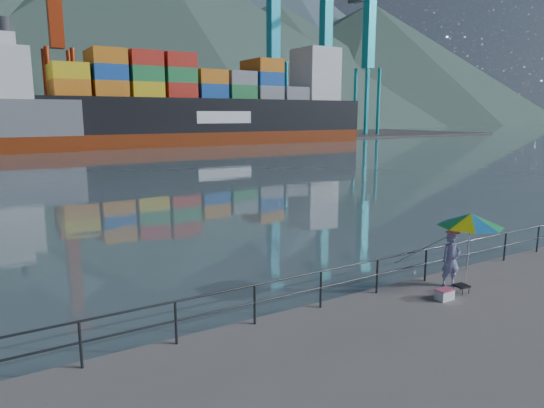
{
  "coord_description": "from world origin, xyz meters",
  "views": [
    {
      "loc": [
        -8.41,
        -7.99,
        5.05
      ],
      "look_at": [
        0.11,
        6.0,
        2.0
      ],
      "focal_mm": 32.0,
      "sensor_mm": 36.0,
      "label": 1
    }
  ],
  "objects_px": {
    "fisherman": "(451,260)",
    "cooler_bag": "(444,295)",
    "beach_umbrella": "(471,220)",
    "container_ship": "(221,109)"
  },
  "relations": [
    {
      "from": "cooler_bag",
      "to": "beach_umbrella",
      "type": "bearing_deg",
      "value": 12.87
    },
    {
      "from": "beach_umbrella",
      "to": "container_ship",
      "type": "xyz_separation_m",
      "value": [
        25.93,
        71.06,
        3.78
      ]
    },
    {
      "from": "fisherman",
      "to": "container_ship",
      "type": "xyz_separation_m",
      "value": [
        26.2,
        70.7,
        5.03
      ]
    },
    {
      "from": "cooler_bag",
      "to": "container_ship",
      "type": "relative_size",
      "value": 0.01
    },
    {
      "from": "container_ship",
      "to": "fisherman",
      "type": "bearing_deg",
      "value": -110.33
    },
    {
      "from": "cooler_bag",
      "to": "fisherman",
      "type": "bearing_deg",
      "value": 33.38
    },
    {
      "from": "fisherman",
      "to": "cooler_bag",
      "type": "height_order",
      "value": "fisherman"
    },
    {
      "from": "beach_umbrella",
      "to": "cooler_bag",
      "type": "distance_m",
      "value": 2.32
    },
    {
      "from": "cooler_bag",
      "to": "container_ship",
      "type": "distance_m",
      "value": 76.55
    },
    {
      "from": "fisherman",
      "to": "cooler_bag",
      "type": "bearing_deg",
      "value": -129.35
    }
  ]
}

